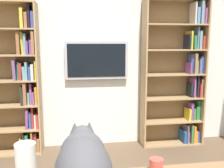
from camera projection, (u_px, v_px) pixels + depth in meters
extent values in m
cube|color=silver|center=(93.00, 54.00, 3.59)|extent=(4.52, 0.06, 2.70)
cube|color=tan|center=(202.00, 74.00, 3.67)|extent=(0.02, 0.28, 2.12)
cube|color=tan|center=(144.00, 75.00, 3.55)|extent=(0.02, 0.28, 2.12)
cube|color=#93754E|center=(170.00, 73.00, 3.74)|extent=(0.91, 0.01, 2.12)
cube|color=tan|center=(171.00, 143.00, 3.78)|extent=(0.86, 0.27, 0.02)
cube|color=tan|center=(172.00, 121.00, 3.72)|extent=(0.86, 0.27, 0.02)
cube|color=tan|center=(172.00, 98.00, 3.67)|extent=(0.86, 0.27, 0.02)
cube|color=tan|center=(173.00, 74.00, 3.61)|extent=(0.86, 0.27, 0.02)
cube|color=tan|center=(174.00, 50.00, 3.55)|extent=(0.86, 0.27, 0.02)
cube|color=tan|center=(175.00, 25.00, 3.50)|extent=(0.86, 0.27, 0.02)
cube|color=#213F93|center=(196.00, 135.00, 3.83)|extent=(0.03, 0.21, 0.16)
cube|color=orange|center=(194.00, 135.00, 3.81)|extent=(0.04, 0.20, 0.18)
cube|color=orange|center=(192.00, 133.00, 3.79)|extent=(0.03, 0.22, 0.26)
cube|color=#447B3C|center=(189.00, 133.00, 3.79)|extent=(0.03, 0.23, 0.28)
cube|color=#824490|center=(187.00, 137.00, 3.78)|extent=(0.03, 0.13, 0.16)
cube|color=slate|center=(185.00, 133.00, 3.77)|extent=(0.02, 0.22, 0.28)
cube|color=#245591|center=(183.00, 135.00, 3.80)|extent=(0.04, 0.23, 0.18)
cube|color=#2E7C4B|center=(197.00, 109.00, 3.76)|extent=(0.03, 0.13, 0.29)
cube|color=#2F863D|center=(195.00, 112.00, 3.76)|extent=(0.02, 0.15, 0.20)
cube|color=#3F773C|center=(193.00, 114.00, 3.75)|extent=(0.03, 0.14, 0.17)
cube|color=#79438C|center=(191.00, 111.00, 3.73)|extent=(0.04, 0.14, 0.26)
cube|color=gold|center=(188.00, 114.00, 3.73)|extent=(0.04, 0.19, 0.17)
cube|color=#9C6A46|center=(199.00, 87.00, 3.71)|extent=(0.02, 0.20, 0.26)
cube|color=red|center=(198.00, 90.00, 3.70)|extent=(0.02, 0.22, 0.19)
cube|color=black|center=(195.00, 86.00, 3.70)|extent=(0.02, 0.20, 0.31)
cube|color=#80517C|center=(194.00, 86.00, 3.69)|extent=(0.04, 0.13, 0.32)
cube|color=#854E8E|center=(192.00, 88.00, 3.67)|extent=(0.02, 0.20, 0.27)
cube|color=#1D252A|center=(190.00, 90.00, 3.69)|extent=(0.02, 0.17, 0.21)
cube|color=#28529F|center=(200.00, 64.00, 3.65)|extent=(0.04, 0.17, 0.25)
cube|color=slate|center=(198.00, 66.00, 3.63)|extent=(0.02, 0.19, 0.22)
cube|color=#5CA1A5|center=(196.00, 67.00, 3.63)|extent=(0.02, 0.14, 0.19)
cube|color=olive|center=(193.00, 63.00, 3.64)|extent=(0.04, 0.23, 0.29)
cube|color=#354792|center=(191.00, 64.00, 3.62)|extent=(0.04, 0.13, 0.28)
cube|color=#7E448A|center=(188.00, 68.00, 3.61)|extent=(0.02, 0.19, 0.16)
cube|color=#AF3224|center=(201.00, 43.00, 3.60)|extent=(0.04, 0.18, 0.19)
cube|color=#70939C|center=(199.00, 40.00, 3.57)|extent=(0.04, 0.15, 0.26)
cube|color=#5D8CB3|center=(196.00, 38.00, 3.56)|extent=(0.02, 0.14, 0.31)
cube|color=gold|center=(194.00, 43.00, 3.58)|extent=(0.03, 0.12, 0.19)
cube|color=#2B7749|center=(192.00, 42.00, 3.56)|extent=(0.04, 0.22, 0.19)
cube|color=gold|center=(189.00, 40.00, 3.57)|extent=(0.02, 0.22, 0.25)
cube|color=#1D222F|center=(187.00, 42.00, 3.56)|extent=(0.02, 0.22, 0.21)
cube|color=#815488|center=(203.00, 17.00, 3.53)|extent=(0.03, 0.17, 0.22)
cube|color=#B53837|center=(202.00, 14.00, 3.51)|extent=(0.02, 0.14, 0.27)
cube|color=#6594B1|center=(200.00, 13.00, 3.50)|extent=(0.04, 0.20, 0.31)
cube|color=#5F8CB2|center=(196.00, 16.00, 3.52)|extent=(0.04, 0.20, 0.23)
cube|color=beige|center=(193.00, 13.00, 3.51)|extent=(0.02, 0.21, 0.30)
cube|color=tan|center=(39.00, 80.00, 3.35)|extent=(0.02, 0.28, 2.02)
cube|color=#93754E|center=(11.00, 79.00, 3.42)|extent=(0.81, 0.01, 2.02)
cube|color=tan|center=(13.00, 152.00, 3.45)|extent=(0.76, 0.27, 0.02)
cube|color=tan|center=(12.00, 129.00, 3.40)|extent=(0.76, 0.27, 0.02)
cube|color=tan|center=(10.00, 105.00, 3.35)|extent=(0.76, 0.27, 0.02)
cube|color=tan|center=(8.00, 81.00, 3.29)|extent=(0.76, 0.27, 0.02)
cube|color=tan|center=(7.00, 55.00, 3.24)|extent=(0.76, 0.27, 0.02)
cube|color=tan|center=(5.00, 29.00, 3.18)|extent=(0.76, 0.27, 0.02)
cube|color=tan|center=(3.00, 2.00, 3.13)|extent=(0.76, 0.27, 0.02)
cube|color=olive|center=(39.00, 144.00, 3.49)|extent=(0.04, 0.20, 0.18)
cube|color=#B33D35|center=(36.00, 141.00, 3.48)|extent=(0.03, 0.16, 0.26)
cube|color=olive|center=(33.00, 140.00, 3.46)|extent=(0.04, 0.22, 0.30)
cube|color=black|center=(31.00, 144.00, 3.46)|extent=(0.03, 0.23, 0.20)
cube|color=#377A54|center=(28.00, 142.00, 3.47)|extent=(0.04, 0.22, 0.25)
cube|color=#232A20|center=(25.00, 141.00, 3.46)|extent=(0.03, 0.22, 0.27)
cube|color=#689AA3|center=(23.00, 144.00, 3.45)|extent=(0.02, 0.18, 0.19)
cube|color=#E8B747|center=(21.00, 144.00, 3.45)|extent=(0.02, 0.16, 0.21)
cube|color=#B63C32|center=(38.00, 121.00, 3.42)|extent=(0.03, 0.19, 0.19)
cube|color=silver|center=(36.00, 121.00, 3.42)|extent=(0.02, 0.16, 0.19)
cube|color=#AF3424|center=(33.00, 117.00, 3.41)|extent=(0.02, 0.14, 0.29)
cube|color=#37519B|center=(31.00, 119.00, 3.42)|extent=(0.03, 0.15, 0.23)
cube|color=#7D457F|center=(28.00, 118.00, 3.40)|extent=(0.04, 0.20, 0.27)
cube|color=orange|center=(37.00, 95.00, 3.37)|extent=(0.03, 0.22, 0.24)
cube|color=#814B8A|center=(34.00, 98.00, 3.37)|extent=(0.03, 0.22, 0.17)
cube|color=#84568A|center=(31.00, 94.00, 3.36)|extent=(0.03, 0.13, 0.28)
cube|color=#65A4AA|center=(29.00, 98.00, 3.37)|extent=(0.02, 0.14, 0.16)
cube|color=#96633D|center=(26.00, 93.00, 3.34)|extent=(0.04, 0.21, 0.30)
cube|color=#26281E|center=(23.00, 95.00, 3.34)|extent=(0.04, 0.20, 0.25)
cube|color=gold|center=(36.00, 70.00, 3.31)|extent=(0.02, 0.17, 0.25)
cube|color=silver|center=(33.00, 72.00, 3.31)|extent=(0.03, 0.24, 0.21)
cube|color=#2F4894|center=(31.00, 73.00, 3.32)|extent=(0.03, 0.24, 0.18)
cube|color=#6CA1A4|center=(28.00, 71.00, 3.32)|extent=(0.03, 0.24, 0.24)
cube|color=#6D9EAE|center=(25.00, 73.00, 3.31)|extent=(0.05, 0.17, 0.18)
cube|color=#AE2D26|center=(21.00, 71.00, 3.30)|extent=(0.03, 0.18, 0.23)
cube|color=#2D7250|center=(19.00, 71.00, 3.29)|extent=(0.03, 0.15, 0.24)
cube|color=slate|center=(16.00, 70.00, 3.28)|extent=(0.04, 0.23, 0.27)
cube|color=#9F6444|center=(34.00, 43.00, 3.25)|extent=(0.03, 0.24, 0.29)
cube|color=#77518C|center=(31.00, 47.00, 3.26)|extent=(0.03, 0.13, 0.19)
cube|color=#7E428D|center=(28.00, 48.00, 3.26)|extent=(0.02, 0.21, 0.18)
cube|color=#689AAC|center=(26.00, 44.00, 3.25)|extent=(0.03, 0.17, 0.27)
cube|color=gold|center=(23.00, 43.00, 3.24)|extent=(0.04, 0.12, 0.29)
cube|color=#9B633E|center=(19.00, 43.00, 3.24)|extent=(0.04, 0.20, 0.29)
cube|color=#394B9C|center=(33.00, 20.00, 3.21)|extent=(0.04, 0.18, 0.21)
cube|color=black|center=(29.00, 17.00, 3.21)|extent=(0.03, 0.17, 0.29)
cube|color=#9D6541|center=(26.00, 21.00, 3.19)|extent=(0.04, 0.16, 0.20)
cube|color=yellow|center=(22.00, 19.00, 3.19)|extent=(0.04, 0.20, 0.25)
cube|color=#B7B7BC|center=(97.00, 60.00, 3.53)|extent=(0.89, 0.06, 0.53)
cube|color=black|center=(97.00, 60.00, 3.49)|extent=(0.82, 0.01, 0.46)
ellipsoid|color=#4C4C51|center=(83.00, 155.00, 1.25)|extent=(0.23, 0.26, 0.25)
sphere|color=#4C4C51|center=(82.00, 138.00, 1.30)|extent=(0.14, 0.14, 0.14)
cone|color=#4C4C51|center=(89.00, 129.00, 1.30)|extent=(0.06, 0.06, 0.08)
cone|color=#4C4C51|center=(75.00, 129.00, 1.29)|extent=(0.06, 0.06, 0.08)
cone|color=beige|center=(89.00, 130.00, 1.29)|extent=(0.03, 0.03, 0.05)
cone|color=beige|center=(75.00, 131.00, 1.28)|extent=(0.03, 0.03, 0.05)
cylinder|color=white|center=(26.00, 165.00, 1.34)|extent=(0.11, 0.11, 0.24)
cylinder|color=#D84C3F|center=(156.00, 166.00, 1.47)|extent=(0.08, 0.08, 0.10)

